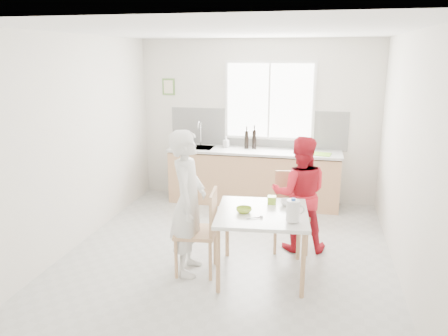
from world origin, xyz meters
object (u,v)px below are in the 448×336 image
object	(u,v)px
bowl_white	(289,203)
milk_jug	(293,210)
wine_bottle_b	(247,140)
wine_bottle_a	(254,139)
chair_far	(291,207)
dining_table	(262,218)
chair_left	(202,228)
person_red	(300,194)
bowl_green	(244,210)
person_white	(188,203)

from	to	relation	value
bowl_white	milk_jug	world-z (taller)	milk_jug
bowl_white	wine_bottle_b	distance (m)	2.43
milk_jug	wine_bottle_a	size ratio (longest dim) A/B	0.76
bowl_white	chair_far	bearing A→B (deg)	90.92
chair_far	bowl_white	world-z (taller)	chair_far
wine_bottle_a	chair_far	bearing A→B (deg)	-65.87
dining_table	chair_left	xyz separation A→B (m)	(-0.67, -0.07, -0.15)
milk_jug	person_red	bearing A→B (deg)	83.29
dining_table	wine_bottle_a	world-z (taller)	wine_bottle_a
chair_far	bowl_green	size ratio (longest dim) A/B	5.66
wine_bottle_b	bowl_green	bearing A→B (deg)	-80.82
dining_table	person_white	xyz separation A→B (m)	(-0.83, -0.09, 0.15)
bowl_green	dining_table	bearing A→B (deg)	19.93
chair_left	wine_bottle_b	distance (m)	2.65
person_white	bowl_white	bearing A→B (deg)	-77.53
milk_jug	wine_bottle_b	size ratio (longest dim) A/B	0.82
bowl_green	wine_bottle_b	size ratio (longest dim) A/B	0.58
dining_table	wine_bottle_a	xyz separation A→B (m)	(-0.48, 2.53, 0.39)
chair_left	person_white	xyz separation A→B (m)	(-0.15, -0.02, 0.29)
wine_bottle_a	bowl_green	bearing A→B (deg)	-83.61
person_red	wine_bottle_a	distance (m)	1.95
person_red	bowl_white	xyz separation A→B (m)	(-0.09, -0.53, 0.05)
dining_table	bowl_white	distance (m)	0.40
chair_left	milk_jug	xyz separation A→B (m)	(1.02, -0.18, 0.36)
dining_table	wine_bottle_b	xyz separation A→B (m)	(-0.61, 2.53, 0.38)
chair_left	person_red	size ratio (longest dim) A/B	0.66
person_white	milk_jug	distance (m)	1.19
person_white	person_red	world-z (taller)	person_white
bowl_white	milk_jug	size ratio (longest dim) A/B	0.90
person_white	chair_far	bearing A→B (deg)	-55.07
milk_jug	chair_left	bearing A→B (deg)	164.33
dining_table	milk_jug	world-z (taller)	milk_jug
bowl_green	bowl_white	distance (m)	0.58
person_white	person_red	distance (m)	1.49
wine_bottle_a	wine_bottle_b	world-z (taller)	wine_bottle_a
chair_left	chair_far	size ratio (longest dim) A/B	0.99
dining_table	milk_jug	distance (m)	0.48
wine_bottle_b	wine_bottle_a	bearing A→B (deg)	-0.60
milk_jug	wine_bottle_a	bearing A→B (deg)	100.88
chair_left	wine_bottle_a	world-z (taller)	wine_bottle_a
dining_table	chair_far	distance (m)	0.91
person_white	person_red	xyz separation A→B (m)	(1.19, 0.89, -0.09)
dining_table	milk_jug	xyz separation A→B (m)	(0.35, -0.25, 0.21)
milk_jug	wine_bottle_a	xyz separation A→B (m)	(-0.84, 2.77, 0.18)
chair_left	person_white	size ratio (longest dim) A/B	0.59
dining_table	milk_jug	size ratio (longest dim) A/B	4.46
wine_bottle_a	chair_left	bearing A→B (deg)	-94.14
person_red	wine_bottle_b	world-z (taller)	person_red
chair_far	wine_bottle_a	xyz separation A→B (m)	(-0.75, 1.67, 0.54)
dining_table	person_red	bearing A→B (deg)	65.64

